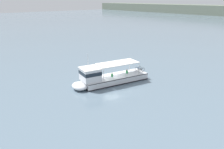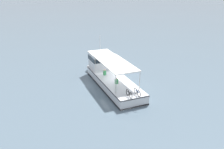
{
  "view_description": "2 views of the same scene",
  "coord_description": "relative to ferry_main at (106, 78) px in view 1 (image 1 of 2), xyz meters",
  "views": [
    {
      "loc": [
        25.57,
        -21.45,
        12.97
      ],
      "look_at": [
        0.19,
        -0.03,
        1.4
      ],
      "focal_mm": 35.15,
      "sensor_mm": 36.0,
      "label": 1
    },
    {
      "loc": [
        14.42,
        21.79,
        11.75
      ],
      "look_at": [
        0.19,
        -0.03,
        1.4
      ],
      "focal_mm": 37.63,
      "sensor_mm": 36.0,
      "label": 2
    }
  ],
  "objects": [
    {
      "name": "ground_plane",
      "position": [
        -0.01,
        1.03,
        -1.01
      ],
      "size": [
        400.0,
        400.0,
        0.0
      ],
      "primitive_type": "plane",
      "color": "slate"
    },
    {
      "name": "ferry_main",
      "position": [
        0.0,
        0.0,
        0.0
      ],
      "size": [
        5.38,
        13.05,
        5.32
      ],
      "color": "silver",
      "rests_on": "ground"
    }
  ]
}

